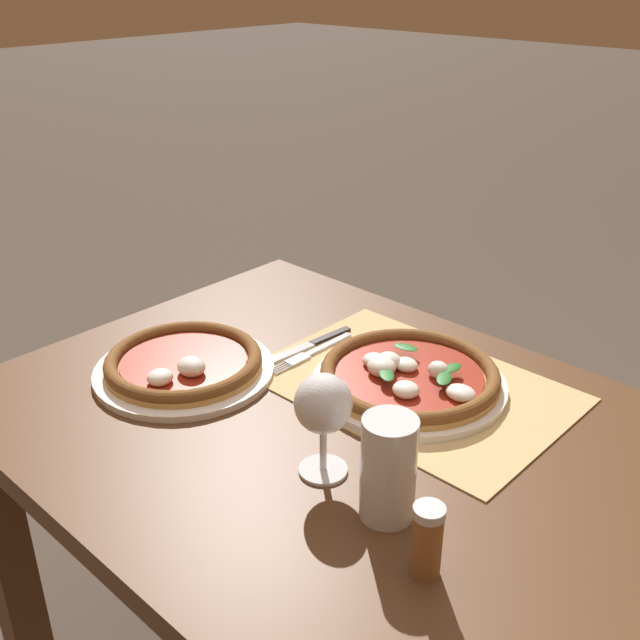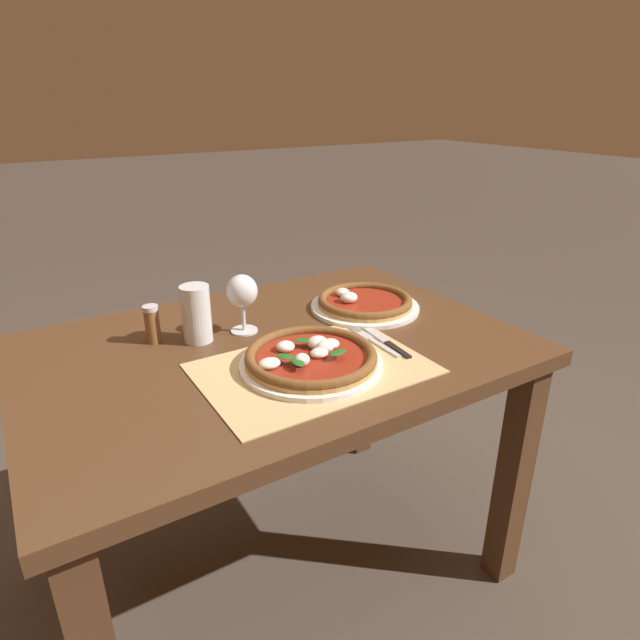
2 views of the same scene
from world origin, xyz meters
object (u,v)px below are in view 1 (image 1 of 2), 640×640
at_px(knife, 306,346).
at_px(pepper_shaker, 427,540).
at_px(pint_glass, 388,470).
at_px(wine_glass, 323,408).
at_px(pizza_near, 409,377).
at_px(pizza_far, 184,364).
at_px(fork, 312,353).

height_order(knife, pepper_shaker, pepper_shaker).
bearing_deg(pint_glass, wine_glass, -4.17).
xyz_separation_m(pizza_near, pizza_far, (0.31, 0.23, -0.00)).
relative_size(pint_glass, pepper_shaker, 1.49).
bearing_deg(pint_glass, fork, -33.47).
height_order(pint_glass, knife, pint_glass).
relative_size(pizza_far, wine_glass, 2.01).
xyz_separation_m(fork, knife, (0.02, -0.01, 0.00)).
height_order(pint_glass, fork, pint_glass).
bearing_deg(pizza_near, pizza_far, 35.78).
distance_m(pizza_near, pizza_far, 0.39).
height_order(fork, knife, knife).
bearing_deg(pizza_far, pepper_shaker, 170.83).
distance_m(pint_glass, knife, 0.47).
xyz_separation_m(pizza_far, pepper_shaker, (-0.58, 0.09, 0.03)).
xyz_separation_m(knife, pepper_shaker, (-0.49, 0.30, 0.04)).
xyz_separation_m(wine_glass, pint_glass, (-0.12, 0.01, -0.04)).
height_order(pizza_far, pint_glass, pint_glass).
xyz_separation_m(pizza_far, fork, (-0.12, -0.20, -0.01)).
distance_m(wine_glass, pint_glass, 0.13).
relative_size(pint_glass, knife, 0.67).
bearing_deg(fork, pepper_shaker, 147.81).
height_order(pint_glass, pepper_shaker, pint_glass).
xyz_separation_m(pizza_near, fork, (0.20, 0.03, -0.02)).
distance_m(pizza_far, wine_glass, 0.37).
height_order(wine_glass, fork, wine_glass).
xyz_separation_m(pizza_far, pint_glass, (-0.48, 0.04, 0.05)).
relative_size(pizza_near, pizza_far, 1.04).
bearing_deg(pizza_far, pizza_near, -144.22).
xyz_separation_m(pint_glass, pepper_shaker, (-0.10, 0.05, -0.02)).
xyz_separation_m(pizza_far, wine_glass, (-0.36, 0.03, 0.09)).
height_order(wine_glass, knife, wine_glass).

